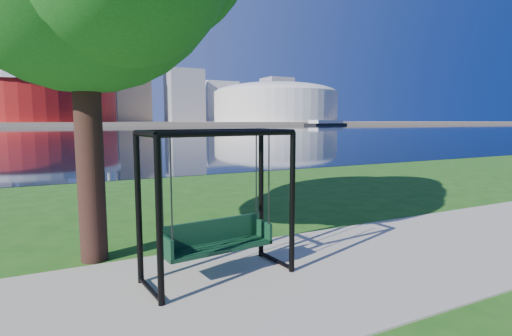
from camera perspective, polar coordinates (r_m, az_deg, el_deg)
ground at (r=7.06m, az=-0.70°, el=-14.59°), size 900.00×900.00×0.00m
path at (r=6.64m, az=1.29°, el=-15.86°), size 120.00×4.00×0.03m
river at (r=107.97m, az=-25.56°, el=4.72°), size 900.00×180.00×0.02m
far_bank at (r=311.92m, az=-26.63°, el=5.74°), size 900.00×228.00×2.00m
stadium at (r=241.28m, az=-29.03°, el=8.67°), size 83.00×83.00×32.00m
arena at (r=277.90m, az=2.81°, el=9.47°), size 84.00×84.00×26.56m
skyline at (r=327.00m, az=-27.74°, el=11.82°), size 392.00×66.00×96.50m
swing at (r=6.49m, az=-5.54°, el=-5.66°), size 2.47×1.27×2.43m
barge at (r=231.16m, az=10.00°, el=6.34°), size 31.92×17.65×3.09m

